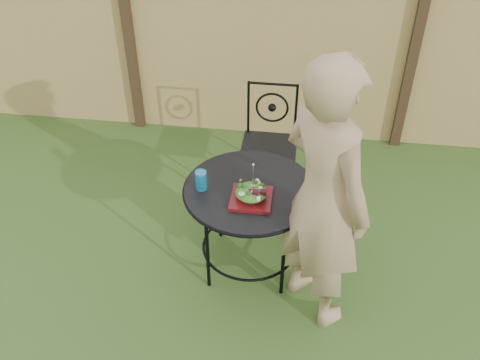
# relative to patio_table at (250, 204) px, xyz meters

# --- Properties ---
(ground) EXTENTS (60.00, 60.00, 0.00)m
(ground) POSITION_rel_patio_table_xyz_m (-0.06, -0.36, -0.59)
(ground) COLOR #274516
(ground) RESTS_ON ground
(fence) EXTENTS (8.00, 0.12, 1.90)m
(fence) POSITION_rel_patio_table_xyz_m (-0.06, 1.83, 0.36)
(fence) COLOR tan
(fence) RESTS_ON ground
(patio_table) EXTENTS (0.92, 0.92, 0.72)m
(patio_table) POSITION_rel_patio_table_xyz_m (0.00, 0.00, 0.00)
(patio_table) COLOR black
(patio_table) RESTS_ON ground
(patio_chair) EXTENTS (0.46, 0.46, 0.95)m
(patio_chair) POSITION_rel_patio_table_xyz_m (0.06, 0.94, -0.08)
(patio_chair) COLOR black
(patio_chair) RESTS_ON ground
(diner) EXTENTS (0.80, 0.81, 1.89)m
(diner) POSITION_rel_patio_table_xyz_m (0.48, -0.31, 0.36)
(diner) COLOR #9F7F5B
(diner) RESTS_ON ground
(salad_plate) EXTENTS (0.27, 0.27, 0.02)m
(salad_plate) POSITION_rel_patio_table_xyz_m (0.02, -0.12, 0.15)
(salad_plate) COLOR #43090C
(salad_plate) RESTS_ON patio_table
(salad) EXTENTS (0.21, 0.21, 0.08)m
(salad) POSITION_rel_patio_table_xyz_m (0.02, -0.12, 0.20)
(salad) COLOR #235614
(salad) RESTS_ON salad_plate
(fork) EXTENTS (0.01, 0.01, 0.18)m
(fork) POSITION_rel_patio_table_xyz_m (0.03, -0.12, 0.33)
(fork) COLOR silver
(fork) RESTS_ON salad
(drinking_glass) EXTENTS (0.08, 0.08, 0.14)m
(drinking_glass) POSITION_rel_patio_table_xyz_m (-0.33, -0.04, 0.21)
(drinking_glass) COLOR #0B6488
(drinking_glass) RESTS_ON patio_table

